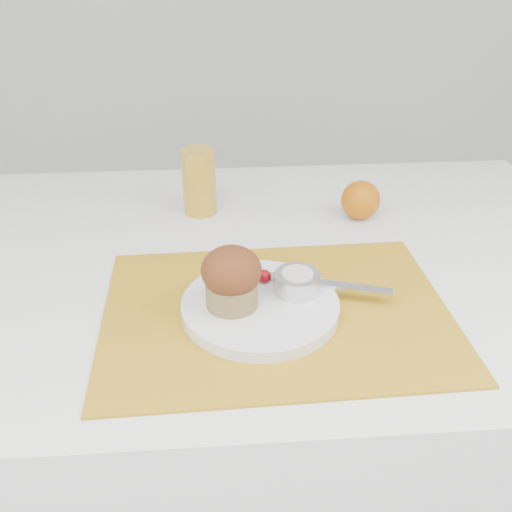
{
  "coord_description": "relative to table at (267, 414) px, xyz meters",
  "views": [
    {
      "loc": [
        -0.09,
        -0.78,
        1.24
      ],
      "look_at": [
        -0.03,
        -0.03,
        0.8
      ],
      "focal_mm": 40.0,
      "sensor_mm": 36.0,
      "label": 1
    }
  ],
  "objects": [
    {
      "name": "raspberry_far",
      "position": [
        0.0,
        -0.12,
        0.41
      ],
      "size": [
        0.02,
        0.02,
        0.02
      ],
      "primitive_type": "ellipsoid",
      "color": "#61020B",
      "rests_on": "plate"
    },
    {
      "name": "juice_glass",
      "position": [
        -0.12,
        0.18,
        0.44
      ],
      "size": [
        0.07,
        0.07,
        0.13
      ],
      "primitive_type": "cylinder",
      "rotation": [
        0.0,
        0.0,
        -0.18
      ],
      "color": "gold",
      "rests_on": "table"
    },
    {
      "name": "orange",
      "position": [
        0.18,
        0.13,
        0.41
      ],
      "size": [
        0.07,
        0.07,
        0.07
      ],
      "primitive_type": "sphere",
      "color": "#C26406",
      "rests_on": "table"
    },
    {
      "name": "butter_knife",
      "position": [
        0.07,
        -0.13,
        0.4
      ],
      "size": [
        0.2,
        0.08,
        0.01
      ],
      "primitive_type": "cube",
      "rotation": [
        0.0,
        0.0,
        -0.32
      ],
      "color": "#B9BBC3",
      "rests_on": "plate"
    },
    {
      "name": "ramekin",
      "position": [
        0.03,
        -0.14,
        0.41
      ],
      "size": [
        0.08,
        0.08,
        0.03
      ],
      "primitive_type": "cylinder",
      "rotation": [
        0.0,
        0.0,
        -0.27
      ],
      "color": "silver",
      "rests_on": "plate"
    },
    {
      "name": "table",
      "position": [
        0.0,
        0.0,
        0.0
      ],
      "size": [
        1.2,
        0.8,
        0.75
      ],
      "primitive_type": "cube",
      "color": "white",
      "rests_on": "ground"
    },
    {
      "name": "cream",
      "position": [
        0.03,
        -0.14,
        0.43
      ],
      "size": [
        0.06,
        0.06,
        0.01
      ],
      "primitive_type": "cylinder",
      "rotation": [
        0.0,
        0.0,
        0.3
      ],
      "color": "silver",
      "rests_on": "ramekin"
    },
    {
      "name": "muffin",
      "position": [
        -0.07,
        -0.17,
        0.44
      ],
      "size": [
        0.08,
        0.08,
        0.09
      ],
      "color": "olive",
      "rests_on": "plate"
    },
    {
      "name": "raspberry_near",
      "position": [
        -0.02,
        -0.11,
        0.41
      ],
      "size": [
        0.02,
        0.02,
        0.02
      ],
      "primitive_type": "ellipsoid",
      "color": "#630208",
      "rests_on": "plate"
    },
    {
      "name": "plate",
      "position": [
        -0.03,
        -0.16,
        0.39
      ],
      "size": [
        0.26,
        0.26,
        0.02
      ],
      "primitive_type": "cylinder",
      "rotation": [
        0.0,
        0.0,
        -0.19
      ],
      "color": "white",
      "rests_on": "placemat"
    },
    {
      "name": "placemat",
      "position": [
        -0.01,
        -0.16,
        0.38
      ],
      "size": [
        0.5,
        0.38,
        0.0
      ],
      "primitive_type": "cube",
      "rotation": [
        0.0,
        0.0,
        0.03
      ],
      "color": "#BE891A",
      "rests_on": "table"
    }
  ]
}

